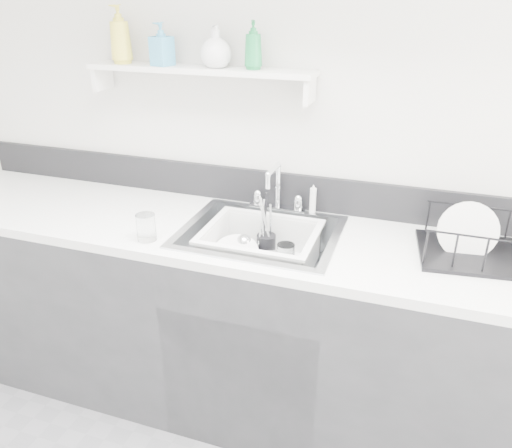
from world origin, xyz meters
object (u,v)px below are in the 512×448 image
(wash_tub, at_px, (261,249))
(counter_run, at_px, (260,324))
(sink, at_px, (260,252))
(dish_rack, at_px, (483,238))

(wash_tub, bearing_deg, counter_run, 173.13)
(wash_tub, bearing_deg, sink, 173.13)
(sink, relative_size, dish_rack, 1.47)
(dish_rack, bearing_deg, wash_tub, 178.23)
(counter_run, distance_m, sink, 0.37)
(wash_tub, distance_m, dish_rack, 0.85)
(dish_rack, bearing_deg, sink, 178.19)
(counter_run, bearing_deg, sink, 0.00)
(counter_run, xyz_separation_m, dish_rack, (0.84, 0.07, 0.54))
(sink, bearing_deg, wash_tub, -6.87)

